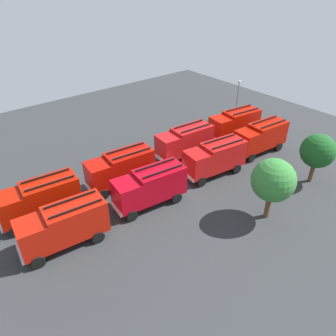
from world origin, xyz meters
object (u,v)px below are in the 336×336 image
(fire_truck_0, at_px, (235,123))
(lamppost, at_px, (238,96))
(fire_truck_6, at_px, (150,186))
(tree_1, at_px, (273,180))
(fire_truck_4, at_px, (261,136))
(traffic_cone_0, at_px, (155,186))
(fire_truck_3, at_px, (40,198))
(fire_truck_1, at_px, (185,141))
(firefighter_1, at_px, (236,144))
(tree_0, at_px, (318,151))
(fire_truck_5, at_px, (215,157))
(fire_truck_2, at_px, (121,168))
(fire_truck_7, at_px, (64,225))

(fire_truck_0, xyz_separation_m, lamppost, (-5.34, -4.25, 1.35))
(fire_truck_6, relative_size, tree_1, 1.23)
(fire_truck_4, bearing_deg, traffic_cone_0, -2.38)
(fire_truck_3, height_order, fire_truck_6, same)
(fire_truck_3, xyz_separation_m, fire_truck_6, (-8.84, 4.71, 0.00))
(fire_truck_1, relative_size, fire_truck_4, 1.00)
(fire_truck_0, height_order, fire_truck_3, same)
(firefighter_1, relative_size, tree_0, 0.33)
(traffic_cone_0, bearing_deg, fire_truck_5, 164.01)
(fire_truck_5, bearing_deg, fire_truck_4, -172.50)
(fire_truck_1, relative_size, fire_truck_5, 0.99)
(fire_truck_1, distance_m, fire_truck_2, 9.16)
(fire_truck_0, distance_m, tree_0, 12.40)
(fire_truck_0, xyz_separation_m, fire_truck_1, (8.60, -0.38, 0.00))
(lamppost, bearing_deg, fire_truck_4, 56.45)
(fire_truck_1, bearing_deg, fire_truck_4, 152.74)
(fire_truck_3, bearing_deg, traffic_cone_0, 170.49)
(fire_truck_0, bearing_deg, tree_1, 59.19)
(fire_truck_1, height_order, fire_truck_3, same)
(fire_truck_4, bearing_deg, fire_truck_3, -5.60)
(fire_truck_0, bearing_deg, fire_truck_7, 17.11)
(fire_truck_1, xyz_separation_m, fire_truck_6, (8.73, 4.83, 0.00))
(fire_truck_0, height_order, fire_truck_6, same)
(fire_truck_6, relative_size, fire_truck_7, 1.00)
(fire_truck_7, height_order, firefighter_1, fire_truck_7)
(tree_0, bearing_deg, traffic_cone_0, -34.51)
(fire_truck_0, bearing_deg, fire_truck_6, 21.94)
(fire_truck_2, bearing_deg, lamppost, -164.51)
(traffic_cone_0, bearing_deg, fire_truck_7, 9.30)
(firefighter_1, bearing_deg, fire_truck_3, 118.86)
(fire_truck_4, bearing_deg, fire_truck_2, -10.17)
(fire_truck_3, bearing_deg, fire_truck_6, 157.62)
(fire_truck_2, distance_m, fire_truck_5, 10.29)
(fire_truck_5, bearing_deg, fire_truck_1, -82.33)
(fire_truck_5, xyz_separation_m, traffic_cone_0, (6.84, -1.96, -1.81))
(firefighter_1, distance_m, tree_1, 12.73)
(fire_truck_5, distance_m, fire_truck_7, 17.33)
(fire_truck_3, distance_m, fire_truck_6, 10.02)
(traffic_cone_0, relative_size, lamppost, 0.12)
(fire_truck_3, height_order, fire_truck_5, same)
(tree_1, bearing_deg, fire_truck_5, -100.35)
(fire_truck_2, relative_size, firefighter_1, 4.11)
(firefighter_1, bearing_deg, fire_truck_0, -9.35)
(fire_truck_1, relative_size, traffic_cone_0, 10.69)
(fire_truck_6, height_order, traffic_cone_0, fire_truck_6)
(fire_truck_7, relative_size, tree_1, 1.23)
(fire_truck_6, xyz_separation_m, firefighter_1, (-14.52, -1.69, -1.13))
(fire_truck_6, bearing_deg, tree_1, 137.85)
(fire_truck_5, distance_m, lamppost, 16.58)
(firefighter_1, bearing_deg, fire_truck_2, 115.39)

